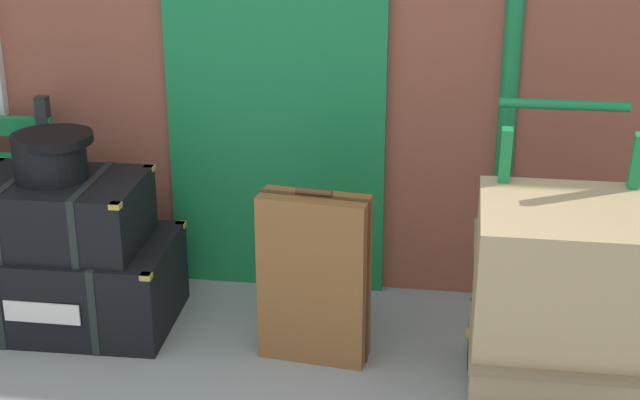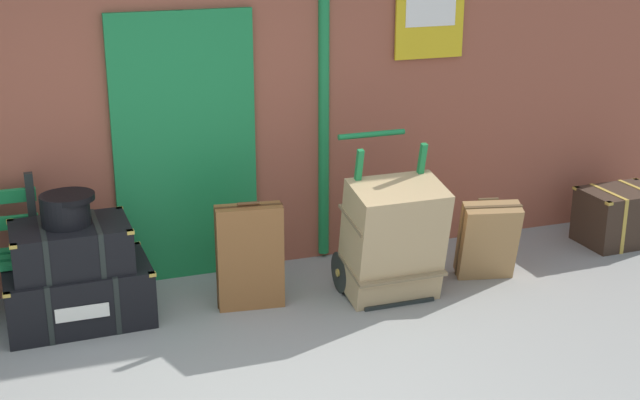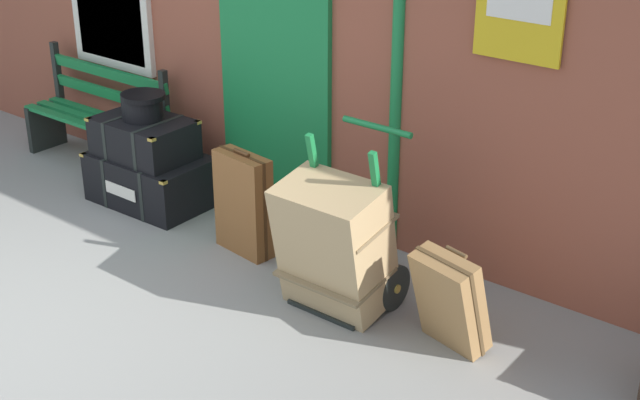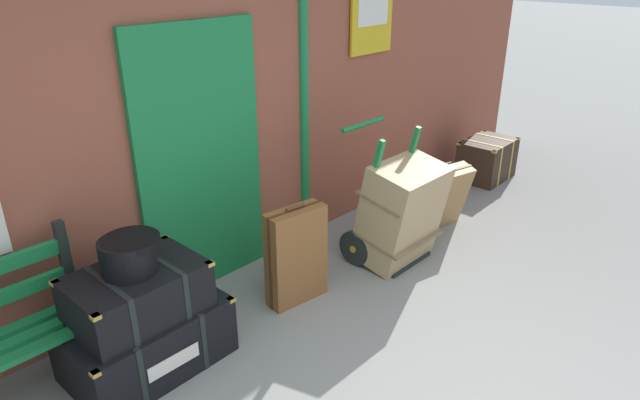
# 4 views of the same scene
# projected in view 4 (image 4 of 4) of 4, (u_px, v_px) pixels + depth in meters

# --- Properties ---
(brick_facade) EXTENTS (10.40, 0.35, 3.20)m
(brick_facade) POSITION_uv_depth(u_px,v_px,m) (161.00, 92.00, 4.02)
(brick_facade) COLOR brown
(brick_facade) RESTS_ON ground
(steamer_trunk_base) EXTENTS (1.02, 0.67, 0.43)m
(steamer_trunk_base) POSITION_uv_depth(u_px,v_px,m) (147.00, 338.00, 3.64)
(steamer_trunk_base) COLOR black
(steamer_trunk_base) RESTS_ON ground
(steamer_trunk_middle) EXTENTS (0.82, 0.56, 0.33)m
(steamer_trunk_middle) POSITION_uv_depth(u_px,v_px,m) (138.00, 293.00, 3.46)
(steamer_trunk_middle) COLOR black
(steamer_trunk_middle) RESTS_ON steamer_trunk_base
(round_hatbox) EXTENTS (0.38, 0.35, 0.22)m
(round_hatbox) POSITION_uv_depth(u_px,v_px,m) (128.00, 253.00, 3.35)
(round_hatbox) COLOR black
(round_hatbox) RESTS_ON steamer_trunk_middle
(porters_trolley) EXTENTS (0.71, 0.63, 1.19)m
(porters_trolley) POSITION_uv_depth(u_px,v_px,m) (383.00, 227.00, 4.97)
(porters_trolley) COLOR black
(porters_trolley) RESTS_ON ground
(large_brown_trunk) EXTENTS (0.70, 0.59, 0.95)m
(large_brown_trunk) POSITION_uv_depth(u_px,v_px,m) (401.00, 213.00, 4.78)
(large_brown_trunk) COLOR tan
(large_brown_trunk) RESTS_ON ground
(suitcase_beige) EXTENTS (0.50, 0.24, 0.82)m
(suitcase_beige) POSITION_uv_depth(u_px,v_px,m) (296.00, 255.00, 4.27)
(suitcase_beige) COLOR brown
(suitcase_beige) RESTS_ON ground
(suitcase_slate) EXTENTS (0.51, 0.44, 0.67)m
(suitcase_slate) POSITION_uv_depth(u_px,v_px,m) (445.00, 197.00, 5.45)
(suitcase_slate) COLOR olive
(suitcase_slate) RESTS_ON ground
(corner_trunk) EXTENTS (0.71, 0.51, 0.49)m
(corner_trunk) POSITION_uv_depth(u_px,v_px,m) (487.00, 159.00, 6.69)
(corner_trunk) COLOR #332319
(corner_trunk) RESTS_ON ground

